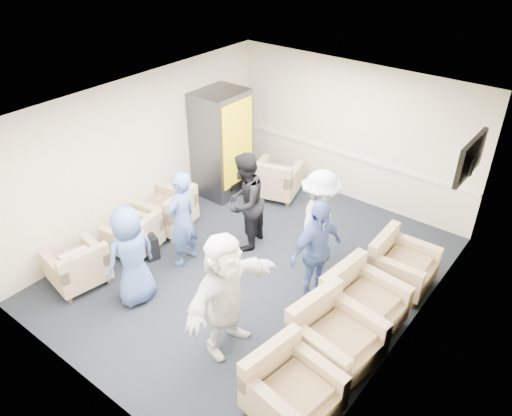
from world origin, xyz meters
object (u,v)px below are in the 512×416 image
Objects in this scene: armchair_left_near at (79,268)px; person_front_right at (225,294)px; vending_machine at (221,143)px; armchair_left_mid at (135,237)px; armchair_right_midnear at (332,338)px; armchair_right_near at (289,390)px; armchair_corner at (275,181)px; person_front_left at (131,256)px; person_mid_right at (316,252)px; armchair_right_far at (399,265)px; armchair_left_far at (169,212)px; person_mid_left at (182,219)px; person_back_right at (319,221)px; armchair_right_midfar at (360,303)px; person_back_left at (245,202)px.

armchair_left_near is 2.69m from person_front_right.
vending_machine reaches higher than armchair_left_near.
armchair_left_mid is 3.79m from armchair_right_midnear.
armchair_right_near is 4.97m from armchair_corner.
person_mid_right reaches higher than person_front_left.
armchair_left_near is 0.52× the size of person_front_right.
armchair_right_far is (0.02, 2.93, -0.01)m from armchair_right_near.
person_mid_left reaches higher than armchair_left_far.
armchair_left_far is at bearing 88.02° from person_back_right.
person_mid_left is at bearing 101.42° from armchair_left_mid.
person_front_right is at bearing 145.49° from armchair_right_midfar.
armchair_right_midfar is at bearing 128.29° from armchair_corner.
armchair_right_far is 2.92m from person_front_right.
person_mid_left is at bearing 105.04° from armchair_right_midfar.
armchair_left_far is 4.06m from armchair_right_far.
armchair_right_far is at bearing -26.41° from person_front_right.
person_back_right is at bearing 34.23° from armchair_right_near.
person_back_right is 2.20m from person_front_right.
person_mid_left is at bearing 75.48° from armchair_corner.
person_mid_left is 0.93× the size of person_front_right.
armchair_right_far is 0.42× the size of vending_machine.
person_mid_right is at bearing 135.43° from person_front_left.
armchair_right_midnear is 0.69× the size of person_front_left.
armchair_corner is 0.64× the size of person_back_right.
armchair_right_midnear is 0.63× the size of person_back_left.
armchair_left_far is 0.57× the size of person_back_right.
armchair_right_midfar is at bearing -140.39° from person_back_right.
vending_machine is at bearing 176.20° from armchair_left_far.
person_front_right is (2.64, -1.47, 0.55)m from armchair_left_far.
person_back_left reaches higher than person_front_left.
person_front_right reaches higher than person_mid_right.
vending_machine is 1.23× the size of person_back_right.
armchair_left_mid is at bearing 59.43° from armchair_corner.
armchair_left_mid is at bearing 76.09° from person_front_right.
armchair_left_mid is 0.81× the size of armchair_right_midnear.
person_back_right is (1.75, 1.25, 0.03)m from person_mid_left.
armchair_left_near is 0.53× the size of person_back_left.
armchair_left_mid is at bearing -172.08° from armchair_left_near.
armchair_right_midfar is at bearing 175.85° from armchair_right_far.
person_back_right is at bearing -0.85° from person_front_right.
vending_machine is (-0.20, 3.57, 0.73)m from armchair_left_near.
vending_machine reaches higher than person_back_right.
person_front_left reaches higher than armchair_right_far.
person_mid_left reaches higher than person_front_left.
armchair_left_far is 4.30m from armchair_right_near.
person_front_left is at bearing 142.63° from person_mid_right.
person_back_left is at bearing 86.29° from person_back_right.
armchair_right_midnear is 4.24m from armchair_corner.
vending_machine is at bearing -141.41° from person_back_left.
person_back_left reaches higher than armchair_left_mid.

